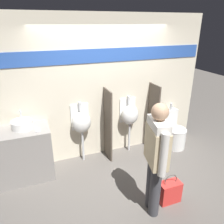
{
  "coord_description": "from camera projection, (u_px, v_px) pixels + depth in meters",
  "views": [
    {
      "loc": [
        -1.28,
        -3.19,
        2.52
      ],
      "look_at": [
        0.0,
        0.17,
        1.05
      ],
      "focal_mm": 35.0,
      "sensor_mm": 36.0,
      "label": 1
    }
  ],
  "objects": [
    {
      "name": "sink_basin",
      "position": [
        22.0,
        124.0,
        3.56
      ],
      "size": [
        0.34,
        0.34,
        0.28
      ],
      "color": "white",
      "rests_on": "sink_counter"
    },
    {
      "name": "ground_plane",
      "position": [
        115.0,
        166.0,
        4.14
      ],
      "size": [
        16.0,
        16.0,
        0.0
      ],
      "primitive_type": "plane",
      "color": "#5B5651"
    },
    {
      "name": "sink_counter",
      "position": [
        24.0,
        154.0,
        3.7
      ],
      "size": [
        0.92,
        0.56,
        0.92
      ],
      "color": "gray",
      "rests_on": "ground_plane"
    },
    {
      "name": "shopping_bag",
      "position": [
        169.0,
        192.0,
        3.28
      ],
      "size": [
        0.33,
        0.18,
        0.48
      ],
      "color": "red",
      "rests_on": "ground_plane"
    },
    {
      "name": "toilet",
      "position": [
        174.0,
        134.0,
        4.72
      ],
      "size": [
        0.43,
        0.59,
        0.93
      ],
      "color": "white",
      "rests_on": "ground_plane"
    },
    {
      "name": "divider_mid",
      "position": [
        153.0,
        118.0,
        4.51
      ],
      "size": [
        0.03,
        0.4,
        1.41
      ],
      "color": "#4C4238",
      "rests_on": "ground_plane"
    },
    {
      "name": "urinal_near_counter",
      "position": [
        81.0,
        122.0,
        4.05
      ],
      "size": [
        0.36,
        0.26,
        1.19
      ],
      "color": "silver",
      "rests_on": "ground_plane"
    },
    {
      "name": "person_in_vest",
      "position": [
        156.0,
        153.0,
        2.83
      ],
      "size": [
        0.3,
        0.56,
        1.64
      ],
      "rotation": [
        0.0,
        0.0,
        1.34
      ],
      "color": "#3D3D42",
      "rests_on": "ground_plane"
    },
    {
      "name": "display_wall",
      "position": [
        104.0,
        89.0,
        4.14
      ],
      "size": [
        4.14,
        0.07,
        2.7
      ],
      "color": "beige",
      "rests_on": "ground_plane"
    },
    {
      "name": "cell_phone",
      "position": [
        38.0,
        130.0,
        3.52
      ],
      "size": [
        0.07,
        0.14,
        0.01
      ],
      "color": "#B7B7BC",
      "rests_on": "sink_counter"
    },
    {
      "name": "divider_near_counter",
      "position": [
        108.0,
        125.0,
        4.19
      ],
      "size": [
        0.03,
        0.4,
        1.41
      ],
      "color": "#4C4238",
      "rests_on": "ground_plane"
    },
    {
      "name": "urinal_far",
      "position": [
        130.0,
        115.0,
        4.38
      ],
      "size": [
        0.36,
        0.26,
        1.19
      ],
      "color": "silver",
      "rests_on": "ground_plane"
    }
  ]
}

